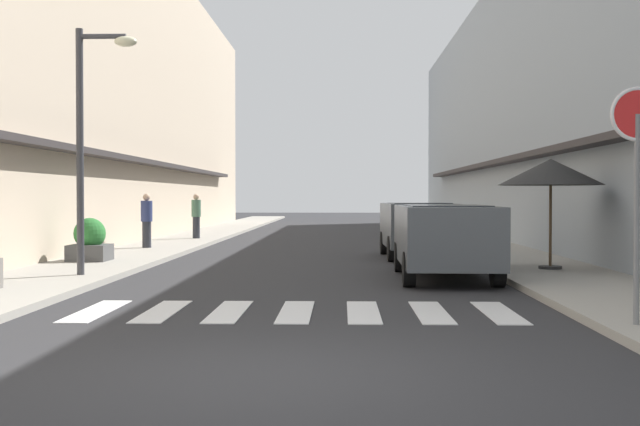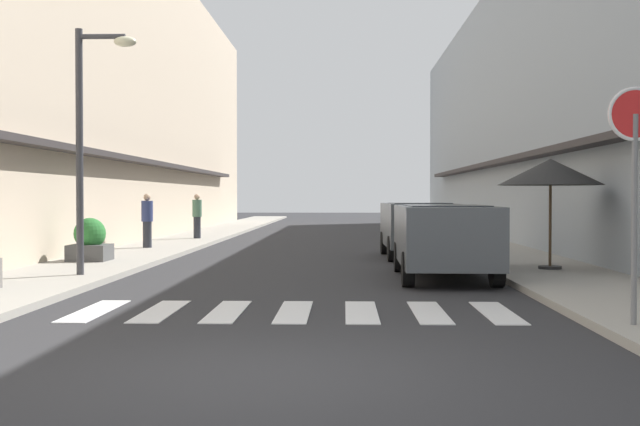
{
  "view_description": "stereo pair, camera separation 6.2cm",
  "coord_description": "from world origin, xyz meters",
  "px_view_note": "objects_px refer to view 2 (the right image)",
  "views": [
    {
      "loc": [
        0.64,
        -7.26,
        1.63
      ],
      "look_at": [
        0.11,
        12.45,
        1.23
      ],
      "focal_mm": 44.98,
      "sensor_mm": 36.0,
      "label": 1
    },
    {
      "loc": [
        0.7,
        -7.26,
        1.63
      ],
      "look_at": [
        0.11,
        12.45,
        1.23
      ],
      "focal_mm": 44.98,
      "sensor_mm": 36.0,
      "label": 2
    }
  ],
  "objects_px": {
    "street_lamp": "(90,122)",
    "cafe_umbrella": "(550,173)",
    "parked_car_mid": "(418,223)",
    "planter_midblock": "(90,242)",
    "parked_car_near": "(444,233)",
    "pedestrian_walking_far": "(197,215)",
    "round_street_sign": "(635,142)",
    "pedestrian_walking_near": "(147,219)"
  },
  "relations": [
    {
      "from": "street_lamp",
      "to": "cafe_umbrella",
      "type": "relative_size",
      "value": 2.06
    },
    {
      "from": "parked_car_mid",
      "to": "cafe_umbrella",
      "type": "relative_size",
      "value": 1.72
    },
    {
      "from": "parked_car_mid",
      "to": "street_lamp",
      "type": "distance_m",
      "value": 9.4
    },
    {
      "from": "cafe_umbrella",
      "to": "planter_midblock",
      "type": "xyz_separation_m",
      "value": [
        -10.32,
        1.85,
        -1.57
      ]
    },
    {
      "from": "street_lamp",
      "to": "cafe_umbrella",
      "type": "bearing_deg",
      "value": 9.38
    },
    {
      "from": "cafe_umbrella",
      "to": "planter_midblock",
      "type": "height_order",
      "value": "cafe_umbrella"
    },
    {
      "from": "parked_car_near",
      "to": "cafe_umbrella",
      "type": "relative_size",
      "value": 1.93
    },
    {
      "from": "planter_midblock",
      "to": "pedestrian_walking_far",
      "type": "distance_m",
      "value": 10.17
    },
    {
      "from": "parked_car_near",
      "to": "round_street_sign",
      "type": "bearing_deg",
      "value": -77.07
    },
    {
      "from": "parked_car_near",
      "to": "street_lamp",
      "type": "xyz_separation_m",
      "value": [
        -6.88,
        -0.51,
        2.14
      ]
    },
    {
      "from": "pedestrian_walking_near",
      "to": "pedestrian_walking_far",
      "type": "xyz_separation_m",
      "value": [
        0.51,
        5.31,
        0.01
      ]
    },
    {
      "from": "parked_car_near",
      "to": "street_lamp",
      "type": "distance_m",
      "value": 7.23
    },
    {
      "from": "parked_car_mid",
      "to": "pedestrian_walking_far",
      "type": "bearing_deg",
      "value": 134.26
    },
    {
      "from": "parked_car_near",
      "to": "cafe_umbrella",
      "type": "height_order",
      "value": "cafe_umbrella"
    },
    {
      "from": "pedestrian_walking_near",
      "to": "street_lamp",
      "type": "bearing_deg",
      "value": -165.76
    },
    {
      "from": "parked_car_near",
      "to": "pedestrian_walking_near",
      "type": "relative_size",
      "value": 2.78
    },
    {
      "from": "cafe_umbrella",
      "to": "pedestrian_walking_far",
      "type": "distance_m",
      "value": 15.44
    },
    {
      "from": "parked_car_near",
      "to": "parked_car_mid",
      "type": "xyz_separation_m",
      "value": [
        0.0,
        5.51,
        -0.0
      ]
    },
    {
      "from": "round_street_sign",
      "to": "parked_car_near",
      "type": "bearing_deg",
      "value": 102.93
    },
    {
      "from": "parked_car_mid",
      "to": "street_lamp",
      "type": "relative_size",
      "value": 0.84
    },
    {
      "from": "parked_car_near",
      "to": "street_lamp",
      "type": "bearing_deg",
      "value": -175.75
    },
    {
      "from": "parked_car_mid",
      "to": "round_street_sign",
      "type": "bearing_deg",
      "value": -83.01
    },
    {
      "from": "round_street_sign",
      "to": "street_lamp",
      "type": "xyz_separation_m",
      "value": [
        -8.33,
        5.81,
        0.79
      ]
    },
    {
      "from": "round_street_sign",
      "to": "cafe_umbrella",
      "type": "xyz_separation_m",
      "value": [
        0.89,
        7.33,
        -0.14
      ]
    },
    {
      "from": "street_lamp",
      "to": "pedestrian_walking_far",
      "type": "relative_size",
      "value": 2.95
    },
    {
      "from": "parked_car_mid",
      "to": "cafe_umbrella",
      "type": "height_order",
      "value": "cafe_umbrella"
    },
    {
      "from": "street_lamp",
      "to": "planter_midblock",
      "type": "relative_size",
      "value": 4.69
    },
    {
      "from": "planter_midblock",
      "to": "pedestrian_walking_near",
      "type": "xyz_separation_m",
      "value": [
        0.17,
        4.83,
        0.39
      ]
    },
    {
      "from": "planter_midblock",
      "to": "pedestrian_walking_far",
      "type": "bearing_deg",
      "value": 86.18
    },
    {
      "from": "street_lamp",
      "to": "pedestrian_walking_near",
      "type": "height_order",
      "value": "street_lamp"
    },
    {
      "from": "parked_car_near",
      "to": "planter_midblock",
      "type": "relative_size",
      "value": 4.39
    },
    {
      "from": "round_street_sign",
      "to": "cafe_umbrella",
      "type": "height_order",
      "value": "round_street_sign"
    },
    {
      "from": "street_lamp",
      "to": "planter_midblock",
      "type": "xyz_separation_m",
      "value": [
        -1.1,
        3.38,
        -2.5
      ]
    },
    {
      "from": "planter_midblock",
      "to": "pedestrian_walking_near",
      "type": "distance_m",
      "value": 4.85
    },
    {
      "from": "parked_car_mid",
      "to": "planter_midblock",
      "type": "relative_size",
      "value": 3.92
    },
    {
      "from": "round_street_sign",
      "to": "planter_midblock",
      "type": "height_order",
      "value": "round_street_sign"
    },
    {
      "from": "parked_car_mid",
      "to": "planter_midblock",
      "type": "bearing_deg",
      "value": -161.65
    },
    {
      "from": "planter_midblock",
      "to": "pedestrian_walking_near",
      "type": "height_order",
      "value": "pedestrian_walking_near"
    },
    {
      "from": "pedestrian_walking_far",
      "to": "parked_car_near",
      "type": "bearing_deg",
      "value": -57.67
    },
    {
      "from": "round_street_sign",
      "to": "pedestrian_walking_far",
      "type": "relative_size",
      "value": 1.74
    },
    {
      "from": "parked_car_near",
      "to": "pedestrian_walking_far",
      "type": "distance_m",
      "value": 14.92
    },
    {
      "from": "parked_car_mid",
      "to": "round_street_sign",
      "type": "height_order",
      "value": "round_street_sign"
    }
  ]
}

